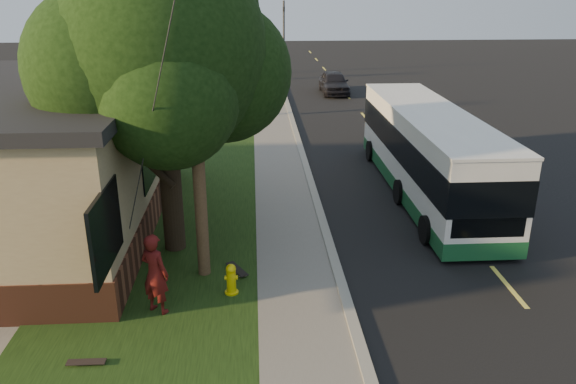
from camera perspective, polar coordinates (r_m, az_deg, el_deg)
The scene contains 17 objects.
ground at distance 13.46m, azimuth 5.57°, elevation -10.06°, with size 120.00×120.00×0.00m, color black.
road at distance 23.27m, azimuth 11.56°, elevation 3.07°, with size 8.00×80.00×0.01m, color black.
curb at distance 22.56m, azimuth 1.69°, elevation 3.08°, with size 0.25×80.00×0.12m, color gray.
sidewalk at distance 22.50m, azimuth -0.85°, elevation 2.98°, with size 2.00×80.00×0.08m, color slate.
grass_verge at distance 22.61m, azimuth -9.75°, elevation 2.76°, with size 5.00×80.00×0.07m, color black.
fire_hydrant at distance 13.11m, azimuth -5.80°, elevation -8.79°, with size 0.32×0.32×0.74m.
utility_pole at distance 12.68m, azimuth -9.57°, elevation 10.28°, with size 2.86×3.21×9.07m.
leafy_tree at distance 14.33m, azimuth -12.59°, elevation 13.41°, with size 6.30×6.00×7.80m.
bare_tree_near at distance 29.83m, azimuth -6.53°, elevation 11.40°, with size 1.38×1.21×4.31m.
bare_tree_far at distance 41.71m, azimuth -5.06°, elevation 13.84°, with size 1.38×1.21×4.03m.
traffic_signal at distance 45.64m, azimuth -0.43°, elevation 15.95°, with size 0.18×0.22×5.50m.
transit_bus at distance 19.42m, azimuth 14.03°, elevation 4.10°, with size 2.45×10.62×2.88m.
skateboarder at distance 12.44m, azimuth -13.36°, elevation -8.07°, with size 0.67×0.44×1.84m, color #541110.
skateboard_main at distance 14.14m, azimuth -5.21°, elevation -7.83°, with size 0.60×0.85×0.08m.
skateboard_spare at distance 11.67m, azimuth -19.82°, elevation -15.95°, with size 0.73×0.19×0.07m.
dumpster at distance 21.40m, azimuth -23.13°, elevation 2.16°, with size 1.63×1.38×1.28m.
distant_car at distance 37.24m, azimuth 4.69°, elevation 11.03°, with size 1.68×4.18×1.42m, color black.
Camera 1 is at (-2.00, -11.42, 6.83)m, focal length 35.00 mm.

